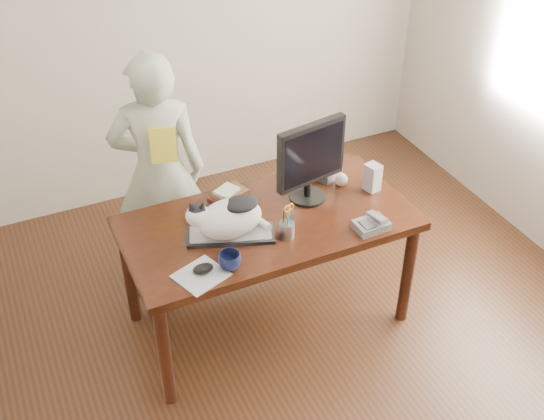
% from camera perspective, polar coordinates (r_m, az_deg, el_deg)
% --- Properties ---
extents(room, '(4.50, 4.50, 4.50)m').
position_cam_1_polar(room, '(2.96, 4.48, 2.12)').
color(room, black).
rests_on(room, ground).
extents(desk, '(1.60, 0.80, 0.75)m').
position_cam_1_polar(desk, '(3.89, -0.80, -1.93)').
color(desk, black).
rests_on(desk, ground).
extents(keyboard, '(0.49, 0.32, 0.03)m').
position_cam_1_polar(keyboard, '(3.63, -3.48, -2.08)').
color(keyboard, black).
rests_on(keyboard, desk).
extents(cat, '(0.45, 0.32, 0.26)m').
position_cam_1_polar(cat, '(3.55, -3.78, -0.61)').
color(cat, white).
rests_on(cat, keyboard).
extents(monitor, '(0.43, 0.25, 0.49)m').
position_cam_1_polar(monitor, '(3.76, 3.27, 4.34)').
color(monitor, black).
rests_on(monitor, desk).
extents(pen_cup, '(0.11, 0.11, 0.21)m').
position_cam_1_polar(pen_cup, '(3.59, 1.24, -1.55)').
color(pen_cup, gray).
rests_on(pen_cup, desk).
extents(mousepad, '(0.29, 0.28, 0.01)m').
position_cam_1_polar(mousepad, '(3.40, -5.97, -5.46)').
color(mousepad, '#AFB3BB').
rests_on(mousepad, desk).
extents(mouse, '(0.12, 0.10, 0.04)m').
position_cam_1_polar(mouse, '(3.41, -5.79, -4.89)').
color(mouse, black).
rests_on(mouse, mousepad).
extents(coffee_mug, '(0.16, 0.16, 0.09)m').
position_cam_1_polar(coffee_mug, '(3.41, -3.55, -4.26)').
color(coffee_mug, '#0C1233').
rests_on(coffee_mug, desk).
extents(phone, '(0.18, 0.16, 0.08)m').
position_cam_1_polar(phone, '(3.71, 8.34, -1.18)').
color(phone, '#5C5C61').
rests_on(phone, desk).
extents(speaker, '(0.09, 0.10, 0.17)m').
position_cam_1_polar(speaker, '(3.98, 8.40, 2.72)').
color(speaker, '#9B9B9E').
rests_on(speaker, desk).
extents(baseball, '(0.08, 0.08, 0.08)m').
position_cam_1_polar(baseball, '(4.02, 5.81, 2.55)').
color(baseball, beige).
rests_on(baseball, desk).
extents(book_stack, '(0.24, 0.22, 0.07)m').
position_cam_1_polar(book_stack, '(3.89, -3.65, 1.27)').
color(book_stack, '#431211').
rests_on(book_stack, desk).
extents(calculator, '(0.22, 0.24, 0.06)m').
position_cam_1_polar(calculator, '(4.11, 4.19, 3.31)').
color(calculator, '#5C5C61').
rests_on(calculator, desk).
extents(person, '(0.65, 0.51, 1.54)m').
position_cam_1_polar(person, '(4.16, -9.43, 3.18)').
color(person, silver).
rests_on(person, ground).
extents(held_book, '(0.16, 0.12, 0.20)m').
position_cam_1_polar(held_book, '(3.87, -9.09, 5.40)').
color(held_book, gold).
rests_on(held_book, person).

